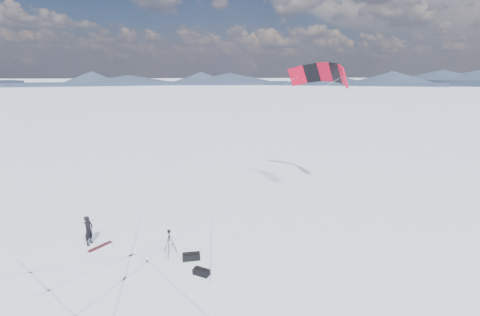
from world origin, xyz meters
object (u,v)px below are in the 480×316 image
object	(u,v)px
gear_bag_b	(201,272)
snowboard	(100,246)
tripod	(169,239)
snowkiter	(90,244)
gear_bag_a	(191,256)

from	to	relation	value
gear_bag_b	snowboard	bearing A→B (deg)	-178.36
tripod	gear_bag_b	size ratio (longest dim) A/B	1.68
snowkiter	tripod	xyz separation A→B (m)	(4.24, -2.23, 0.90)
snowboard	gear_bag_b	world-z (taller)	gear_bag_b
tripod	gear_bag_a	world-z (taller)	tripod
tripod	gear_bag_a	bearing A→B (deg)	-47.84
gear_bag_a	gear_bag_b	xyz separation A→B (m)	(0.32, -1.49, -0.02)
snowboard	tripod	distance (m)	4.17
tripod	gear_bag_b	xyz separation A→B (m)	(1.35, -2.22, -0.75)
snowboard	gear_bag_a	world-z (taller)	gear_bag_a
tripod	gear_bag_a	distance (m)	1.46
gear_bag_b	tripod	bearing A→B (deg)	161.57
snowkiter	gear_bag_a	size ratio (longest dim) A/B	1.84
snowkiter	gear_bag_a	world-z (taller)	snowkiter
snowkiter	gear_bag_b	bearing A→B (deg)	-104.31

